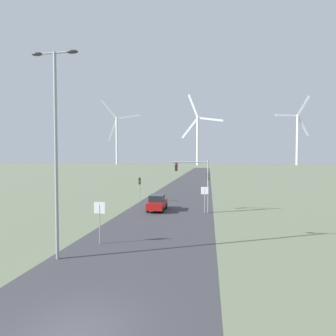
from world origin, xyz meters
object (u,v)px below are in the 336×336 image
at_px(traffic_light_post_near_right, 208,183).
at_px(wind_turbine_left, 198,135).
at_px(wind_turbine_far_left, 117,136).
at_px(wind_turbine_center, 297,134).
at_px(streetlamp, 56,134).
at_px(traffic_light_post_near_left, 139,184).
at_px(stop_sign_near, 100,215).
at_px(traffic_light_mast_overhead, 195,175).
at_px(car_approaching, 157,203).
at_px(stop_sign_far, 205,195).

xyz_separation_m(traffic_light_post_near_right, wind_turbine_left, (-10.33, 213.31, 24.45)).
bearing_deg(wind_turbine_far_left, wind_turbine_center, 3.79).
height_order(streetlamp, traffic_light_post_near_left, streetlamp).
xyz_separation_m(stop_sign_near, traffic_light_mast_overhead, (5.98, 11.90, 2.08)).
height_order(traffic_light_post_near_right, car_approaching, traffic_light_post_near_right).
height_order(car_approaching, wind_turbine_center, wind_turbine_center).
bearing_deg(wind_turbine_center, stop_sign_far, -109.34).
xyz_separation_m(streetlamp, traffic_light_mast_overhead, (7.33, 14.88, -3.25)).
height_order(stop_sign_far, traffic_light_post_near_right, traffic_light_post_near_right).
xyz_separation_m(streetlamp, traffic_light_post_near_left, (-0.50, 20.47, -4.91)).
relative_size(streetlamp, traffic_light_mast_overhead, 2.09).
bearing_deg(traffic_light_post_near_left, stop_sign_near, -83.95).
relative_size(traffic_light_post_near_right, wind_turbine_left, 0.07).
xyz_separation_m(stop_sign_far, wind_turbine_center, (86.25, 245.76, 28.15)).
xyz_separation_m(streetlamp, traffic_light_post_near_right, (8.79, 15.01, -4.14)).
distance_m(wind_turbine_left, wind_turbine_center, 101.48).
bearing_deg(wind_turbine_far_left, traffic_light_mast_overhead, -68.13).
bearing_deg(stop_sign_near, wind_turbine_left, 90.74).
bearing_deg(car_approaching, traffic_light_post_near_left, 123.90).
distance_m(streetlamp, wind_turbine_center, 278.09).
bearing_deg(traffic_light_post_near_right, traffic_light_post_near_left, 149.58).
bearing_deg(stop_sign_near, streetlamp, -114.45).
relative_size(traffic_light_post_near_left, car_approaching, 0.82).
distance_m(streetlamp, traffic_light_post_near_right, 17.88).
bearing_deg(traffic_light_post_near_right, stop_sign_far, -141.14).
bearing_deg(traffic_light_post_near_right, streetlamp, -120.35).
relative_size(traffic_light_post_near_right, wind_turbine_center, 0.07).
xyz_separation_m(traffic_light_post_near_right, car_approaching, (-5.79, 0.24, -2.35)).
bearing_deg(wind_turbine_left, stop_sign_near, -89.26).
bearing_deg(wind_turbine_left, car_approaching, -88.78).
xyz_separation_m(traffic_light_post_near_left, traffic_light_mast_overhead, (7.83, -5.59, 1.66)).
bearing_deg(traffic_light_post_near_left, wind_turbine_left, 90.29).
bearing_deg(stop_sign_far, traffic_light_post_near_right, 38.86).
relative_size(stop_sign_near, car_approaching, 0.72).
distance_m(stop_sign_far, wind_turbine_far_left, 253.86).
height_order(streetlamp, wind_turbine_left, wind_turbine_left).
bearing_deg(stop_sign_far, car_approaching, 174.43).
height_order(stop_sign_far, wind_turbine_far_left, wind_turbine_far_left).
xyz_separation_m(traffic_light_mast_overhead, wind_turbine_center, (87.35, 245.60, 26.01)).
relative_size(streetlamp, wind_turbine_left, 0.19).
relative_size(stop_sign_near, wind_turbine_far_left, 0.04).
bearing_deg(stop_sign_near, car_approaching, 82.34).
bearing_deg(wind_turbine_far_left, streetlamp, -70.82).
distance_m(stop_sign_near, traffic_light_post_near_left, 17.59).
height_order(traffic_light_post_near_right, wind_turbine_far_left, wind_turbine_far_left).
relative_size(streetlamp, traffic_light_post_near_left, 3.59).
bearing_deg(car_approaching, traffic_light_post_near_right, -2.38).
bearing_deg(wind_turbine_far_left, stop_sign_far, -67.91).
xyz_separation_m(stop_sign_far, traffic_light_post_near_left, (-8.93, 5.74, 0.48)).
bearing_deg(wind_turbine_left, traffic_light_post_near_right, -87.23).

